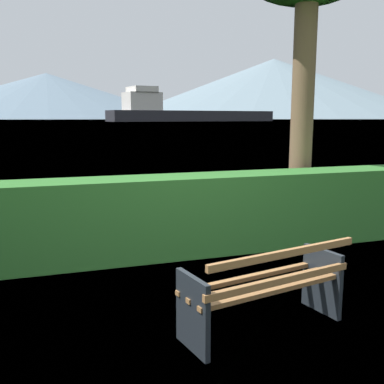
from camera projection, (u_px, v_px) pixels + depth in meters
ground_plane at (261, 328)px, 4.25m from camera, size 1400.00×1400.00×0.00m
water_surface at (50, 120)px, 291.08m from camera, size 620.00×620.00×0.00m
park_bench at (266, 288)px, 4.13m from camera, size 1.71×0.89×0.87m
hedge_row at (184, 215)px, 6.51m from camera, size 8.97×0.75×1.16m
cargo_ship_large at (183, 112)px, 203.95m from camera, size 84.10×27.92×15.12m
distant_hills at (76, 89)px, 526.48m from camera, size 987.79×443.45×78.63m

